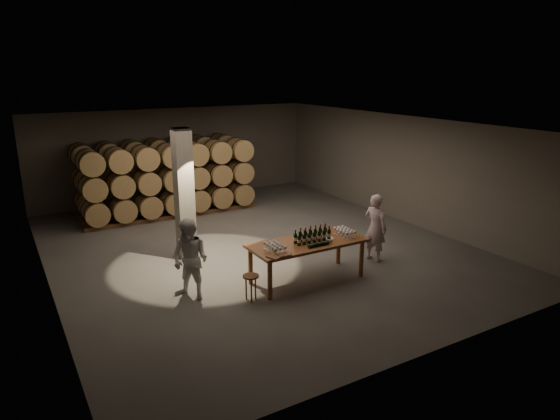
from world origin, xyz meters
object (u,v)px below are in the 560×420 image
bottle_cluster (312,236)px  person_man (375,228)px  tasting_table (307,246)px  person_woman (190,259)px  notebook_near (284,255)px  stool (251,280)px  plate (328,238)px

bottle_cluster → person_man: 1.98m
tasting_table → person_woman: person_woman is taller
tasting_table → bottle_cluster: 0.25m
notebook_near → stool: (-0.67, 0.17, -0.47)m
plate → stool: 2.09m
bottle_cluster → person_woman: bearing=169.8°
person_woman → plate: bearing=45.5°
bottle_cluster → plate: bearing=-4.4°
tasting_table → plate: 0.51m
plate → person_woman: person_woman is taller
notebook_near → stool: bearing=168.4°
plate → notebook_near: size_ratio=0.98×
person_man → stool: bearing=81.5°
tasting_table → stool: size_ratio=4.77×
notebook_near → person_woman: (-1.66, 0.89, -0.08)m
stool → person_woman: (-0.99, 0.72, 0.39)m
bottle_cluster → person_woman: person_woman is taller
bottle_cluster → stool: (-1.64, -0.24, -0.57)m
stool → person_man: (3.60, 0.45, 0.39)m
bottle_cluster → person_man: person_man is taller
notebook_near → stool: 0.83m
person_man → person_woman: (-4.60, 0.27, 0.00)m
tasting_table → bottle_cluster: bearing=-18.6°
plate → notebook_near: (-1.36, -0.39, 0.01)m
tasting_table → person_man: size_ratio=1.56×
person_man → person_woman: size_ratio=1.00×
bottle_cluster → person_man: (1.97, 0.21, -0.18)m
notebook_near → plate: bearing=18.6°
tasting_table → bottle_cluster: (0.10, -0.04, 0.22)m
bottle_cluster → plate: size_ratio=3.23×
person_man → person_woman: bearing=71.0°
stool → bottle_cluster: bearing=8.5°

